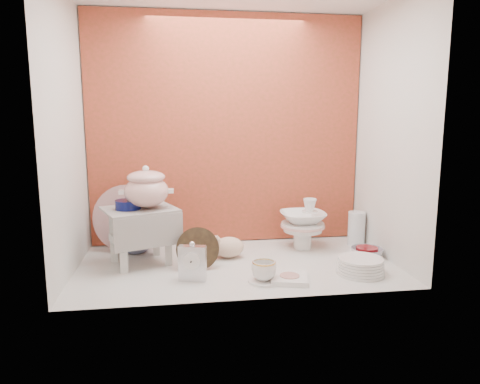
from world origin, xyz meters
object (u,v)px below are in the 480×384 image
(plush_pig, at_px, (229,247))
(floral_platter, at_px, (127,219))
(step_stool, at_px, (141,236))
(gold_rim_teacup, at_px, (264,270))
(dinner_plate_stack, at_px, (361,266))
(porcelain_tower, at_px, (303,224))
(soup_tureen, at_px, (146,187))
(mantel_clock, at_px, (192,261))
(crystal_bowl, at_px, (367,253))
(blue_white_vase, at_px, (136,234))

(plush_pig, bearing_deg, floral_platter, 179.20)
(step_stool, distance_m, gold_rim_teacup, 0.76)
(dinner_plate_stack, height_order, porcelain_tower, porcelain_tower)
(porcelain_tower, bearing_deg, plush_pig, -165.58)
(soup_tureen, distance_m, mantel_clock, 0.52)
(gold_rim_teacup, relative_size, crystal_bowl, 0.67)
(dinner_plate_stack, bearing_deg, gold_rim_teacup, -175.61)
(gold_rim_teacup, distance_m, crystal_bowl, 0.76)
(dinner_plate_stack, relative_size, crystal_bowl, 1.36)
(step_stool, bearing_deg, plush_pig, -19.00)
(soup_tureen, xyz_separation_m, crystal_bowl, (1.30, -0.08, -0.42))
(plush_pig, height_order, crystal_bowl, plush_pig)
(porcelain_tower, bearing_deg, soup_tureen, -170.19)
(floral_platter, distance_m, blue_white_vase, 0.11)
(step_stool, distance_m, crystal_bowl, 1.35)
(step_stool, bearing_deg, porcelain_tower, -13.09)
(step_stool, xyz_separation_m, crystal_bowl, (1.34, -0.09, -0.13))
(step_stool, height_order, crystal_bowl, step_stool)
(gold_rim_teacup, height_order, crystal_bowl, gold_rim_teacup)
(soup_tureen, relative_size, gold_rim_teacup, 2.27)
(soup_tureen, xyz_separation_m, floral_platter, (-0.15, 0.26, -0.24))
(soup_tureen, height_order, blue_white_vase, soup_tureen)
(soup_tureen, xyz_separation_m, plush_pig, (0.47, 0.04, -0.38))
(gold_rim_teacup, distance_m, dinner_plate_stack, 0.54)
(floral_platter, distance_m, porcelain_tower, 1.11)
(step_stool, relative_size, mantel_clock, 1.87)
(mantel_clock, bearing_deg, crystal_bowl, 25.37)
(step_stool, xyz_separation_m, blue_white_vase, (-0.05, 0.23, -0.05))
(step_stool, xyz_separation_m, gold_rim_teacup, (0.65, -0.39, -0.10))
(blue_white_vase, relative_size, plush_pig, 0.98)
(mantel_clock, distance_m, plush_pig, 0.41)
(step_stool, bearing_deg, floral_platter, 90.76)
(blue_white_vase, distance_m, mantel_clock, 0.64)
(floral_platter, bearing_deg, plush_pig, -20.07)
(soup_tureen, bearing_deg, gold_rim_teacup, -31.83)
(gold_rim_teacup, bearing_deg, blue_white_vase, 138.33)
(plush_pig, relative_size, dinner_plate_stack, 0.90)
(plush_pig, distance_m, porcelain_tower, 0.52)
(mantel_clock, height_order, plush_pig, mantel_clock)
(floral_platter, height_order, crystal_bowl, floral_platter)
(floral_platter, xyz_separation_m, blue_white_vase, (0.05, -0.02, -0.10))
(step_stool, relative_size, porcelain_tower, 1.17)
(floral_platter, xyz_separation_m, gold_rim_teacup, (0.75, -0.64, -0.15))
(floral_platter, bearing_deg, blue_white_vase, -19.89)
(soup_tureen, height_order, floral_platter, soup_tureen)
(floral_platter, height_order, mantel_clock, floral_platter)
(blue_white_vase, bearing_deg, plush_pig, -20.09)
(blue_white_vase, xyz_separation_m, mantel_clock, (0.33, -0.55, -0.01))
(crystal_bowl, bearing_deg, blue_white_vase, 166.98)
(step_stool, distance_m, dinner_plate_stack, 1.24)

